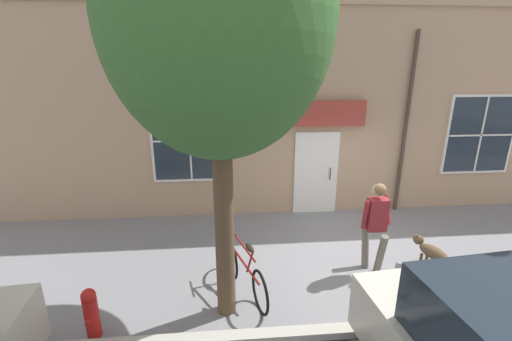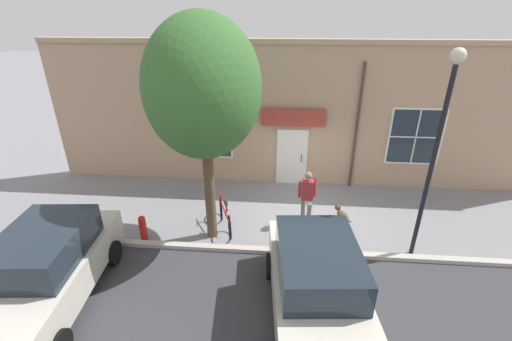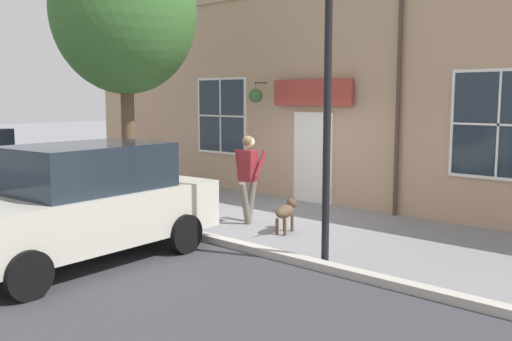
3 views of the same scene
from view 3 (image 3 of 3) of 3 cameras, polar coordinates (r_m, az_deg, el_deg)
name	(u,v)px [view 3 (image 3 of 3)]	position (r m, az deg, el deg)	size (l,w,h in m)	color
ground_plane	(259,218)	(11.66, 0.32, -4.76)	(90.00, 90.00, 0.00)	gray
storefront_facade	(329,93)	(13.22, 7.28, 7.68)	(0.95, 18.00, 5.08)	tan
pedestrian_walking	(248,170)	(11.05, -0.78, 0.01)	(0.63, 0.55, 1.72)	#6B665B
dog_on_leash	(286,211)	(10.37, 3.02, -4.07)	(0.97, 0.43, 0.61)	brown
street_tree_by_curb	(122,15)	(12.58, -13.28, 14.93)	(3.12, 2.81, 5.94)	brown
leaning_bicycle	(155,193)	(12.63, -10.08, -2.19)	(1.64, 0.64, 1.00)	black
parked_car_mid_block	(81,204)	(8.83, -17.13, -3.18)	(4.44, 2.23, 1.75)	beige
street_lamp	(328,30)	(8.29, 7.26, 13.72)	(0.32, 0.32, 5.21)	black
fire_hydrant	(70,185)	(14.02, -18.08, -1.43)	(0.34, 0.20, 0.77)	red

